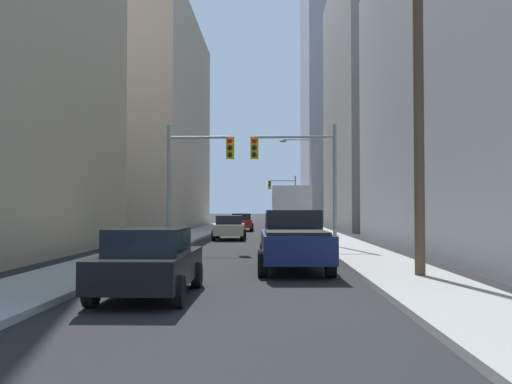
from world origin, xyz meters
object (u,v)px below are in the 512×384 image
object	(u,v)px
sedan_green	(286,235)
sedan_beige	(230,227)
sedan_black	(150,262)
traffic_signal_far_right	(284,192)
sedan_blue	(279,220)
traffic_signal_near_right	(298,165)
city_bus	(291,209)
sedan_red	(242,222)
traffic_signal_near_left	(197,166)
pickup_truck_navy	(294,241)

from	to	relation	value
sedan_green	sedan_beige	distance (m)	10.13
sedan_black	traffic_signal_far_right	distance (m)	55.86
sedan_blue	traffic_signal_near_right	distance (m)	29.25
traffic_signal_near_right	traffic_signal_far_right	distance (m)	41.39
sedan_black	sedan_beige	world-z (taller)	same
city_bus	sedan_beige	size ratio (longest dim) A/B	2.72
sedan_black	sedan_red	bearing A→B (deg)	89.70
city_bus	sedan_blue	bearing A→B (deg)	92.17
sedan_green	traffic_signal_near_left	xyz separation A→B (m)	(-4.26, 1.62, 3.25)
sedan_blue	city_bus	bearing A→B (deg)	-87.83
sedan_red	sedan_blue	world-z (taller)	same
sedan_beige	traffic_signal_near_left	distance (m)	8.66
pickup_truck_navy	traffic_signal_far_right	bearing A→B (deg)	88.99
traffic_signal_near_left	traffic_signal_near_right	distance (m)	4.87
city_bus	traffic_signal_far_right	world-z (taller)	traffic_signal_far_right
sedan_red	sedan_blue	size ratio (longest dim) A/B	1.01
sedan_black	traffic_signal_near_right	world-z (taller)	traffic_signal_near_right
sedan_green	traffic_signal_near_right	bearing A→B (deg)	69.25
city_bus	traffic_signal_near_left	size ratio (longest dim) A/B	1.93
sedan_green	sedan_blue	bearing A→B (deg)	89.60
pickup_truck_navy	sedan_green	xyz separation A→B (m)	(-0.04, 7.21, -0.16)
traffic_signal_near_left	traffic_signal_far_right	world-z (taller)	same
pickup_truck_navy	traffic_signal_near_right	size ratio (longest dim) A/B	0.91
traffic_signal_near_left	sedan_red	bearing A→B (deg)	87.11
sedan_red	traffic_signal_near_left	bearing A→B (deg)	-92.89
sedan_black	sedan_beige	xyz separation A→B (m)	(0.11, 22.18, 0.00)
sedan_green	traffic_signal_near_left	bearing A→B (deg)	159.20
traffic_signal_near_left	traffic_signal_far_right	size ratio (longest dim) A/B	1.00
sedan_black	sedan_green	bearing A→B (deg)	74.99
pickup_truck_navy	sedan_blue	xyz separation A→B (m)	(0.18, 37.89, -0.16)
city_bus	sedan_black	xyz separation A→B (m)	(-4.17, -27.92, -1.16)
pickup_truck_navy	traffic_signal_near_right	xyz separation A→B (m)	(0.58, 8.83, 3.13)
city_bus	pickup_truck_navy	distance (m)	22.56
city_bus	traffic_signal_near_right	size ratio (longest dim) A/B	1.93
sedan_green	traffic_signal_near_right	size ratio (longest dim) A/B	0.71
city_bus	sedan_red	world-z (taller)	city_bus
sedan_blue	traffic_signal_near_right	bearing A→B (deg)	-89.21
sedan_beige	sedan_red	size ratio (longest dim) A/B	1.00
sedan_red	traffic_signal_far_right	world-z (taller)	traffic_signal_far_right
sedan_beige	traffic_signal_near_right	distance (m)	9.46
traffic_signal_near_left	traffic_signal_near_right	size ratio (longest dim) A/B	1.00
sedan_black	traffic_signal_far_right	bearing A→B (deg)	85.57
sedan_beige	traffic_signal_near_left	world-z (taller)	traffic_signal_near_left
sedan_green	traffic_signal_far_right	xyz separation A→B (m)	(0.93, 43.01, 3.26)
pickup_truck_navy	traffic_signal_far_right	xyz separation A→B (m)	(0.89, 50.22, 3.09)
sedan_black	traffic_signal_near_left	distance (m)	14.60
sedan_black	traffic_signal_far_right	world-z (taller)	traffic_signal_far_right
city_bus	pickup_truck_navy	size ratio (longest dim) A/B	2.12
traffic_signal_near_left	city_bus	bearing A→B (deg)	69.75
pickup_truck_navy	sedan_red	distance (m)	30.11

